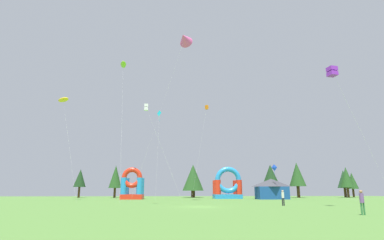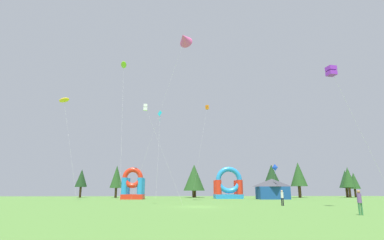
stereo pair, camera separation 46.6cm
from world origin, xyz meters
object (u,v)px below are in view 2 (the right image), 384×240
object	(u,v)px
inflatable_yellow_castle	(133,187)
festival_tent	(272,189)
kite_purple_box	(331,71)
kite_orange_box	(207,108)
kite_blue_diamond	(275,168)
kite_lime_parafoil	(124,65)
person_midfield	(282,196)
kite_white_box	(146,108)
kite_pink_delta	(184,39)
person_far_side	(359,200)
kite_cyan_diamond	(160,115)
inflatable_blue_arch	(228,187)
kite_yellow_parafoil	(64,100)

from	to	relation	value
inflatable_yellow_castle	festival_tent	size ratio (longest dim) A/B	1.04
kite_purple_box	inflatable_yellow_castle	size ratio (longest dim) A/B	2.42
kite_orange_box	kite_blue_diamond	size ratio (longest dim) A/B	2.86
kite_lime_parafoil	person_midfield	size ratio (longest dim) A/B	14.15
kite_white_box	person_midfield	size ratio (longest dim) A/B	7.05
kite_purple_box	kite_orange_box	bearing A→B (deg)	110.68
kite_pink_delta	kite_blue_diamond	distance (m)	30.77
kite_pink_delta	inflatable_yellow_castle	size ratio (longest dim) A/B	4.48
kite_orange_box	inflatable_yellow_castle	xyz separation A→B (m)	(-15.07, 3.94, -16.06)
person_far_side	festival_tent	distance (m)	40.45
kite_cyan_diamond	inflatable_yellow_castle	distance (m)	16.42
kite_lime_parafoil	kite_purple_box	bearing A→B (deg)	-41.64
kite_lime_parafoil	person_far_side	world-z (taller)	kite_lime_parafoil
kite_white_box	kite_orange_box	xyz separation A→B (m)	(10.34, 21.10, 5.92)
inflatable_blue_arch	kite_purple_box	bearing A→B (deg)	-80.76
kite_blue_diamond	person_far_side	distance (m)	37.85
kite_orange_box	inflatable_yellow_castle	distance (m)	22.37
kite_white_box	kite_purple_box	distance (m)	23.04
kite_lime_parafoil	kite_purple_box	xyz separation A→B (m)	(27.76, -24.68, -10.81)
person_midfield	inflatable_blue_arch	distance (m)	30.08
kite_purple_box	inflatable_yellow_castle	bearing A→B (deg)	128.17
kite_pink_delta	person_midfield	size ratio (longest dim) A/B	15.43
inflatable_blue_arch	person_midfield	bearing A→B (deg)	-87.07
kite_white_box	festival_tent	bearing A→B (deg)	45.05
kite_orange_box	kite_yellow_parafoil	bearing A→B (deg)	-172.04
inflatable_yellow_castle	kite_orange_box	bearing A→B (deg)	-14.64
kite_white_box	inflatable_yellow_castle	size ratio (longest dim) A/B	2.05
person_midfield	festival_tent	size ratio (longest dim) A/B	0.30
kite_yellow_parafoil	inflatable_blue_arch	bearing A→B (deg)	18.24
inflatable_yellow_castle	kite_white_box	bearing A→B (deg)	-79.29
inflatable_yellow_castle	kite_cyan_diamond	bearing A→B (deg)	4.02
kite_cyan_diamond	person_far_side	distance (m)	48.10
kite_lime_parafoil	kite_blue_diamond	distance (m)	36.16
kite_pink_delta	festival_tent	xyz separation A→B (m)	(18.69, 15.66, -25.12)
kite_blue_diamond	kite_cyan_diamond	world-z (taller)	kite_cyan_diamond
person_far_side	person_midfield	distance (m)	14.11
festival_tent	kite_yellow_parafoil	bearing A→B (deg)	-170.67
person_far_side	person_midfield	bearing A→B (deg)	-74.50
kite_orange_box	kite_lime_parafoil	bearing A→B (deg)	-164.46
kite_cyan_diamond	person_midfield	xyz separation A→B (m)	(16.58, -27.35, -16.86)
kite_lime_parafoil	person_midfield	xyz separation A→B (m)	(23.39, -18.41, -24.52)
kite_blue_diamond	kite_yellow_parafoil	bearing A→B (deg)	-174.63
kite_pink_delta	kite_cyan_diamond	distance (m)	19.98
kite_blue_diamond	person_far_side	xyz separation A→B (m)	(-5.58, -37.10, -5.04)
kite_purple_box	kite_white_box	bearing A→B (deg)	159.00
kite_orange_box	kite_white_box	bearing A→B (deg)	-116.10
person_far_side	kite_pink_delta	bearing A→B (deg)	-51.25
kite_purple_box	person_midfield	distance (m)	15.69
kite_blue_diamond	inflatable_yellow_castle	size ratio (longest dim) A/B	1.05
inflatable_blue_arch	festival_tent	xyz separation A→B (m)	(8.47, -4.04, -0.39)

